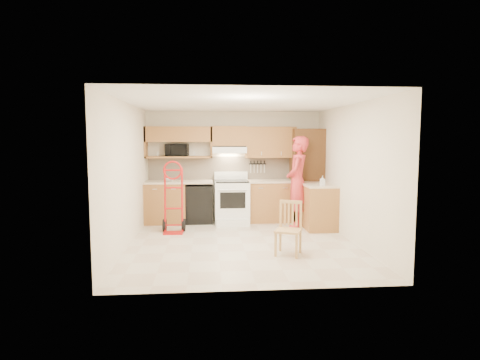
{
  "coord_description": "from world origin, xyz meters",
  "views": [
    {
      "loc": [
        -0.62,
        -7.02,
        1.87
      ],
      "look_at": [
        0.0,
        0.5,
        1.1
      ],
      "focal_mm": 29.99,
      "sensor_mm": 36.0,
      "label": 1
    }
  ],
  "objects": [
    {
      "name": "dining_chair",
      "position": [
        0.68,
        -0.75,
        0.43
      ],
      "size": [
        0.53,
        0.54,
        0.87
      ],
      "primitive_type": null,
      "rotation": [
        0.0,
        0.0,
        -0.41
      ],
      "color": "tan",
      "rests_on": "ground"
    },
    {
      "name": "range_hood",
      "position": [
        -0.12,
        2.02,
        1.63
      ],
      "size": [
        0.76,
        0.46,
        0.14
      ],
      "primitive_type": "cube",
      "color": "white",
      "rests_on": "wall_back"
    },
    {
      "name": "cab_return_right",
      "position": [
        1.7,
        1.15,
        0.45
      ],
      "size": [
        0.6,
        1.0,
        0.9
      ],
      "primitive_type": "cube",
      "color": "olive",
      "rests_on": "ground"
    },
    {
      "name": "knife_strip",
      "position": [
        0.55,
        2.21,
        1.24
      ],
      "size": [
        0.4,
        0.05,
        0.29
      ],
      "primitive_type": null,
      "color": "black",
      "rests_on": "backsplash"
    },
    {
      "name": "countertop_right",
      "position": [
        0.83,
        1.95,
        0.92
      ],
      "size": [
        1.14,
        0.63,
        0.04
      ],
      "primitive_type": "cube",
      "color": "beige",
      "rests_on": "lower_cab_right"
    },
    {
      "name": "soap_bottle",
      "position": [
        1.7,
        0.85,
        1.04
      ],
      "size": [
        0.09,
        0.1,
        0.2
      ],
      "primitive_type": "imported",
      "rotation": [
        0.0,
        0.0,
        -0.05
      ],
      "color": "white",
      "rests_on": "countertop_return"
    },
    {
      "name": "pantry_tall",
      "position": [
        1.65,
        1.95,
        1.05
      ],
      "size": [
        0.7,
        0.6,
        2.1
      ],
      "primitive_type": "cube",
      "color": "#533415",
      "rests_on": "ground"
    },
    {
      "name": "range",
      "position": [
        -0.07,
        1.8,
        0.56
      ],
      "size": [
        0.76,
        1.0,
        1.12
      ],
      "primitive_type": null,
      "color": "white",
      "rests_on": "ground"
    },
    {
      "name": "ceiling",
      "position": [
        0.0,
        0.0,
        2.51
      ],
      "size": [
        4.0,
        4.5,
        0.02
      ],
      "primitive_type": "cube",
      "color": "white",
      "rests_on": "ground"
    },
    {
      "name": "microwave",
      "position": [
        -1.29,
        2.08,
        1.63
      ],
      "size": [
        0.53,
        0.38,
        0.27
      ],
      "primitive_type": "imported",
      "rotation": [
        0.0,
        0.0,
        -0.1
      ],
      "color": "black",
      "rests_on": "upper_shelf_mw"
    },
    {
      "name": "wall_left",
      "position": [
        -2.01,
        0.0,
        1.25
      ],
      "size": [
        0.02,
        4.5,
        2.5
      ],
      "primitive_type": "cube",
      "color": "beige",
      "rests_on": "ground"
    },
    {
      "name": "dishwasher",
      "position": [
        -0.8,
        1.95,
        0.42
      ],
      "size": [
        0.6,
        0.6,
        0.85
      ],
      "primitive_type": "cube",
      "color": "black",
      "rests_on": "ground"
    },
    {
      "name": "lower_cab_left",
      "position": [
        -1.55,
        1.95,
        0.45
      ],
      "size": [
        0.9,
        0.6,
        0.9
      ],
      "primitive_type": "cube",
      "color": "olive",
      "rests_on": "ground"
    },
    {
      "name": "upper_cab_center",
      "position": [
        -0.12,
        2.08,
        1.94
      ],
      "size": [
        0.76,
        0.33,
        0.44
      ],
      "primitive_type": "cube",
      "color": "olive",
      "rests_on": "wall_back"
    },
    {
      "name": "countertop_return",
      "position": [
        1.7,
        1.15,
        0.92
      ],
      "size": [
        0.63,
        1.0,
        0.04
      ],
      "primitive_type": "cube",
      "color": "beige",
      "rests_on": "cab_return_right"
    },
    {
      "name": "person",
      "position": [
        1.3,
        1.35,
        0.97
      ],
      "size": [
        0.68,
        0.82,
        1.94
      ],
      "primitive_type": "imported",
      "rotation": [
        0.0,
        0.0,
        -1.93
      ],
      "color": "red",
      "rests_on": "ground"
    },
    {
      "name": "upper_cab_right",
      "position": [
        0.83,
        2.08,
        1.8
      ],
      "size": [
        1.14,
        0.33,
        0.7
      ],
      "primitive_type": "cube",
      "color": "olive",
      "rests_on": "wall_back"
    },
    {
      "name": "lower_cab_right",
      "position": [
        0.83,
        1.95,
        0.45
      ],
      "size": [
        1.14,
        0.6,
        0.9
      ],
      "primitive_type": "cube",
      "color": "olive",
      "rests_on": "ground"
    },
    {
      "name": "upper_cab_left",
      "position": [
        -1.25,
        2.08,
        1.98
      ],
      "size": [
        1.5,
        0.33,
        0.34
      ],
      "primitive_type": "cube",
      "color": "olive",
      "rests_on": "wall_back"
    },
    {
      "name": "hand_truck",
      "position": [
        -1.3,
        0.98,
        0.65
      ],
      "size": [
        0.52,
        0.48,
        1.3
      ],
      "primitive_type": null,
      "rotation": [
        0.0,
        0.0,
        -0.01
      ],
      "color": "red",
      "rests_on": "ground"
    },
    {
      "name": "floor",
      "position": [
        0.0,
        0.0,
        -0.01
      ],
      "size": [
        4.0,
        4.5,
        0.02
      ],
      "primitive_type": "cube",
      "color": "beige",
      "rests_on": "ground"
    },
    {
      "name": "bowl",
      "position": [
        -1.46,
        1.95,
        0.97
      ],
      "size": [
        0.27,
        0.27,
        0.06
      ],
      "primitive_type": "imported",
      "rotation": [
        0.0,
        0.0,
        -0.21
      ],
      "color": "white",
      "rests_on": "countertop_left"
    },
    {
      "name": "upper_shelf_mw",
      "position": [
        -1.25,
        2.08,
        1.47
      ],
      "size": [
        1.5,
        0.33,
        0.04
      ],
      "primitive_type": "cube",
      "color": "olive",
      "rests_on": "wall_back"
    },
    {
      "name": "wall_back",
      "position": [
        0.0,
        2.26,
        1.25
      ],
      "size": [
        4.0,
        0.02,
        2.5
      ],
      "primitive_type": "cube",
      "color": "beige",
      "rests_on": "ground"
    },
    {
      "name": "backsplash",
      "position": [
        0.0,
        2.23,
        1.2
      ],
      "size": [
        3.92,
        0.03,
        0.55
      ],
      "primitive_type": "cube",
      "color": "#C8B095",
      "rests_on": "wall_back"
    },
    {
      "name": "wall_front",
      "position": [
        0.0,
        -2.26,
        1.25
      ],
      "size": [
        4.0,
        0.02,
        2.5
      ],
      "primitive_type": "cube",
      "color": "beige",
      "rests_on": "ground"
    },
    {
      "name": "countertop_left",
      "position": [
        -1.25,
        1.95,
        0.92
      ],
      "size": [
        1.5,
        0.63,
        0.04
      ],
      "primitive_type": "cube",
      "color": "beige",
      "rests_on": "lower_cab_left"
    },
    {
      "name": "wall_right",
      "position": [
        2.01,
        0.0,
        1.25
      ],
      "size": [
        0.02,
        4.5,
        2.5
      ],
      "primitive_type": "cube",
      "color": "beige",
      "rests_on": "ground"
    }
  ]
}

